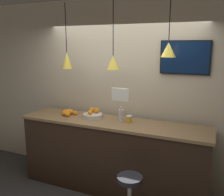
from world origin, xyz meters
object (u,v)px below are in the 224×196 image
Objects in this scene: juice_bottle at (121,115)px; spread_jar at (129,119)px; fruit_bowl at (93,115)px; mounted_tv at (185,57)px.

juice_bottle is 0.13m from spread_jar.
fruit_bowl is 2.85× the size of spread_jar.
spread_jar is at bearing -154.31° from mounted_tv.
fruit_bowl is at bearing 179.38° from spread_jar.
juice_bottle is at bearing -0.79° from fruit_bowl.
juice_bottle is 0.33× the size of mounted_tv.
fruit_bowl is 0.43× the size of mounted_tv.
mounted_tv is at bearing 14.30° from fruit_bowl.
fruit_bowl is at bearing 179.21° from juice_bottle.
mounted_tv is at bearing 25.69° from spread_jar.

